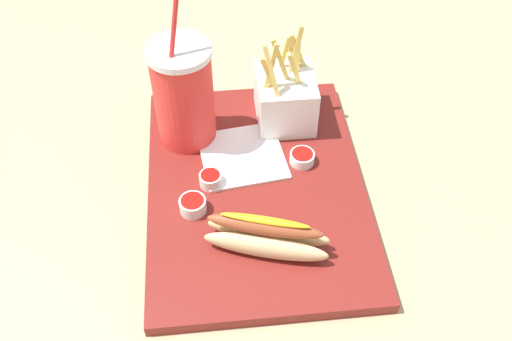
% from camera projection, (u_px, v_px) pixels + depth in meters
% --- Properties ---
extents(ground_plane, '(2.40, 2.40, 0.02)m').
position_uv_depth(ground_plane, '(256.00, 196.00, 0.89)').
color(ground_plane, tan).
extents(food_tray, '(0.44, 0.32, 0.02)m').
position_uv_depth(food_tray, '(256.00, 188.00, 0.87)').
color(food_tray, maroon).
rests_on(food_tray, ground_plane).
extents(soda_cup, '(0.10, 0.10, 0.27)m').
position_uv_depth(soda_cup, '(184.00, 94.00, 0.87)').
color(soda_cup, red).
rests_on(soda_cup, food_tray).
extents(fries_basket, '(0.11, 0.09, 0.16)m').
position_uv_depth(fries_basket, '(285.00, 97.00, 0.93)').
color(fries_basket, white).
rests_on(fries_basket, food_tray).
extents(hot_dog_1, '(0.09, 0.18, 0.07)m').
position_uv_depth(hot_dog_1, '(267.00, 236.00, 0.77)').
color(hot_dog_1, '#E5C689').
rests_on(hot_dog_1, food_tray).
extents(ketchup_cup_1, '(0.04, 0.04, 0.02)m').
position_uv_depth(ketchup_cup_1, '(193.00, 205.00, 0.82)').
color(ketchup_cup_1, white).
rests_on(ketchup_cup_1, food_tray).
extents(ketchup_cup_2, '(0.04, 0.04, 0.02)m').
position_uv_depth(ketchup_cup_2, '(302.00, 157.00, 0.89)').
color(ketchup_cup_2, white).
rests_on(ketchup_cup_2, food_tray).
extents(ketchup_cup_3, '(0.03, 0.03, 0.02)m').
position_uv_depth(ketchup_cup_3, '(211.00, 179.00, 0.85)').
color(ketchup_cup_3, white).
rests_on(ketchup_cup_3, food_tray).
extents(napkin_stack, '(0.14, 0.14, 0.00)m').
position_uv_depth(napkin_stack, '(242.00, 156.00, 0.90)').
color(napkin_stack, white).
rests_on(napkin_stack, food_tray).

